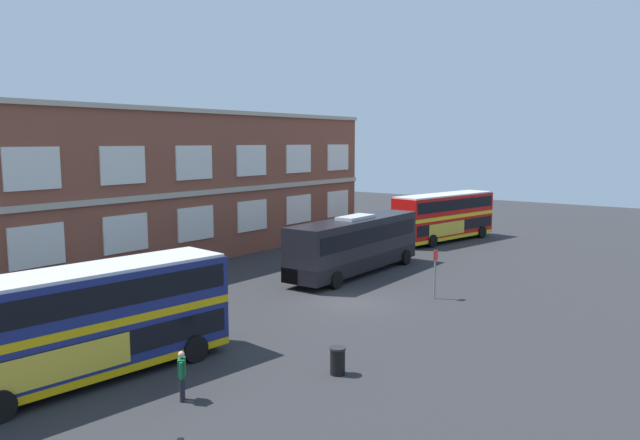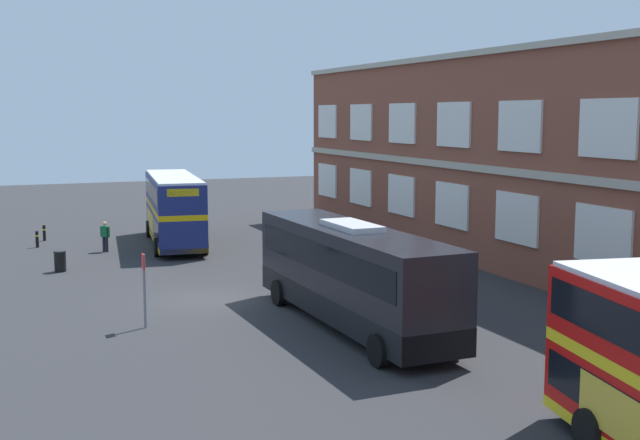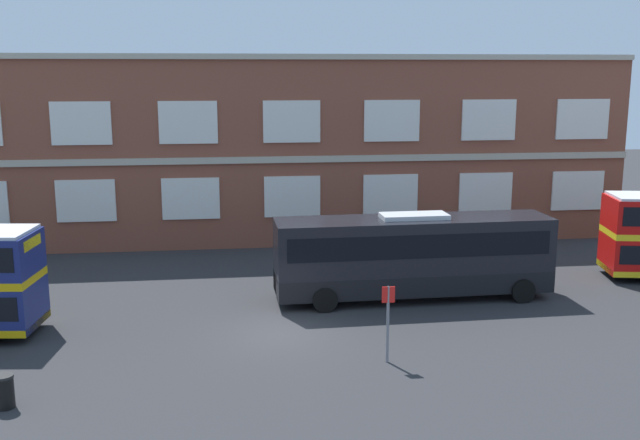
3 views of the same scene
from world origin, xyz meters
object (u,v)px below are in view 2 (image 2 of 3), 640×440
at_px(waiting_passenger, 105,235).
at_px(station_litter_bin, 60,261).
at_px(safety_bollard_east, 37,239).
at_px(double_decker_near, 174,208).
at_px(touring_coach, 351,275).
at_px(safety_bollard_west, 44,233).
at_px(bus_stand_flag, 144,283).

relative_size(waiting_passenger, station_litter_bin, 1.65).
xyz_separation_m(waiting_passenger, safety_bollard_east, (-2.97, -3.46, -0.44)).
height_order(double_decker_near, safety_bollard_east, double_decker_near).
bearing_deg(touring_coach, safety_bollard_west, -159.90).
height_order(safety_bollard_west, safety_bollard_east, same).
height_order(station_litter_bin, safety_bollard_east, station_litter_bin).
bearing_deg(safety_bollard_east, bus_stand_flag, 7.75).
xyz_separation_m(waiting_passenger, station_litter_bin, (4.97, -2.78, -0.41)).
bearing_deg(touring_coach, double_decker_near, -174.14).
bearing_deg(bus_stand_flag, touring_coach, 69.32).
relative_size(double_decker_near, safety_bollard_west, 11.81).
relative_size(bus_stand_flag, safety_bollard_west, 2.84).
relative_size(double_decker_near, station_litter_bin, 10.90).
bearing_deg(waiting_passenger, touring_coach, 17.60).
bearing_deg(touring_coach, bus_stand_flag, -110.68).
distance_m(double_decker_near, touring_coach, 20.71).
bearing_deg(safety_bollard_west, safety_bollard_east, -12.20).
distance_m(waiting_passenger, safety_bollard_west, 6.16).
distance_m(bus_stand_flag, safety_bollard_east, 20.15).
height_order(double_decker_near, station_litter_bin, double_decker_near).
relative_size(double_decker_near, touring_coach, 0.93).
distance_m(waiting_passenger, bus_stand_flag, 17.00).
bearing_deg(safety_bollard_east, waiting_passenger, 49.35).
bearing_deg(station_litter_bin, waiting_passenger, 150.76).
distance_m(bus_stand_flag, station_litter_bin, 12.22).
height_order(double_decker_near, bus_stand_flag, double_decker_near).
height_order(touring_coach, waiting_passenger, touring_coach).
relative_size(station_litter_bin, safety_bollard_west, 1.08).
relative_size(safety_bollard_west, safety_bollard_east, 1.00).
bearing_deg(station_litter_bin, safety_bollard_west, -179.17).
bearing_deg(safety_bollard_east, double_decker_near, 75.47).
bearing_deg(bus_stand_flag, double_decker_near, 164.92).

